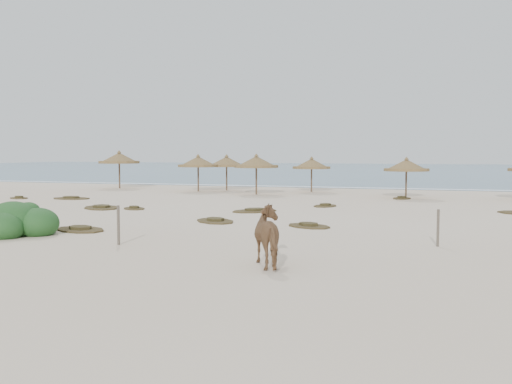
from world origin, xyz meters
TOP-DOWN VIEW (x-y plane):
  - ground at (0.00, 0.00)m, footprint 160.00×160.00m
  - ocean at (0.00, 75.00)m, footprint 200.00×100.00m
  - foam_line at (0.00, 26.00)m, footprint 70.00×0.60m
  - palapa_0 at (-13.99, 19.90)m, footprint 3.31×3.31m
  - palapa_1 at (-6.42, 18.37)m, footprint 3.57×3.57m
  - palapa_2 at (-4.78, 19.98)m, footprint 3.85×3.85m
  - palapa_3 at (-1.38, 16.75)m, footprint 3.34×3.34m
  - palapa_4 at (1.71, 20.23)m, footprint 3.23×3.23m
  - palapa_5 at (8.57, 16.57)m, footprint 3.31×3.31m
  - horse at (6.58, -6.59)m, footprint 1.69×1.98m
  - fence_post_near at (1.06, -4.84)m, footprint 0.12×0.12m
  - fence_post_far at (10.57, -2.12)m, footprint 0.10×0.10m
  - bush at (-3.55, -4.09)m, footprint 3.05×2.69m
  - scrub_1 at (-6.03, 5.09)m, footprint 3.08×3.15m
  - scrub_2 at (-4.19, 5.20)m, footprint 1.79×1.74m
  - scrub_3 at (2.02, 5.95)m, footprint 2.70×2.80m
  - scrub_4 at (5.79, 1.18)m, footprint 2.30×2.08m
  - scrub_6 at (-11.16, 9.64)m, footprint 2.52×1.68m
  - scrub_7 at (4.79, 9.61)m, footprint 1.48×1.90m
  - scrub_8 at (-14.44, 8.87)m, footprint 1.76×1.54m
  - scrub_9 at (1.72, 1.56)m, footprint 2.51×2.52m
  - scrub_10 at (8.36, 16.00)m, footprint 1.31×1.79m
  - scrub_11 at (-2.05, -2.41)m, footprint 2.62×2.22m

SIDE VIEW (x-z plane):
  - ground at x=0.00m, z-range 0.00..0.00m
  - ocean at x=0.00m, z-range 0.00..0.01m
  - foam_line at x=0.00m, z-range 0.00..0.01m
  - scrub_8 at x=-14.44m, z-range -0.03..0.13m
  - scrub_9 at x=1.72m, z-range -0.03..0.13m
  - scrub_1 at x=-6.03m, z-range -0.03..0.13m
  - scrub_4 at x=5.79m, z-range -0.03..0.13m
  - scrub_10 at x=8.36m, z-range -0.03..0.13m
  - scrub_11 at x=-2.05m, z-range -0.03..0.13m
  - scrub_2 at x=-4.19m, z-range -0.03..0.13m
  - scrub_3 at x=2.02m, z-range -0.03..0.13m
  - scrub_6 at x=-11.16m, z-range -0.03..0.13m
  - scrub_7 at x=4.79m, z-range -0.03..0.13m
  - bush at x=-3.55m, z-range -0.24..1.13m
  - fence_post_far at x=10.57m, z-range 0.00..1.15m
  - fence_post_near at x=1.06m, z-range 0.00..1.24m
  - horse at x=6.58m, z-range 0.00..1.54m
  - palapa_4 at x=1.71m, z-range 0.72..3.32m
  - palapa_5 at x=8.57m, z-range 0.72..3.35m
  - palapa_2 at x=-4.78m, z-range 0.76..3.51m
  - palapa_1 at x=-6.42m, z-range 0.77..3.54m
  - palapa_3 at x=-1.38m, z-range 0.78..3.59m
  - palapa_0 at x=-13.99m, z-range 0.84..3.91m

